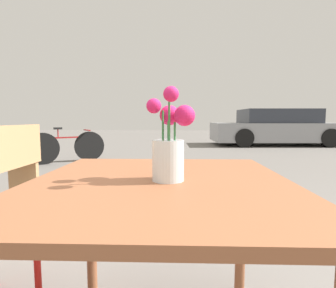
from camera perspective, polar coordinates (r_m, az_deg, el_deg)
table_front at (r=0.93m, az=-1.73°, el=-13.30°), size 0.91×0.95×0.70m
flower_vase at (r=0.88m, az=0.30°, el=-0.89°), size 0.16×0.16×0.31m
bicycle at (r=5.83m, az=-21.08°, el=-0.53°), size 1.30×0.92×0.74m
parked_car at (r=9.89m, az=22.58°, el=3.25°), size 4.50×2.02×1.24m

